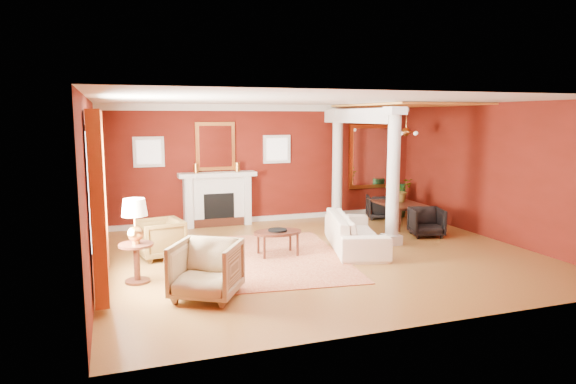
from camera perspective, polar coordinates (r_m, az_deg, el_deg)
name	(u,v)px	position (r m, az deg, el deg)	size (l,w,h in m)	color
ground	(321,255)	(9.83, 3.66, -7.00)	(8.00, 8.00, 0.00)	brown
room_shell	(322,149)	(9.50, 3.77, 4.82)	(8.04, 7.04, 2.92)	#5E150D
fireplace	(218,199)	(12.44, -7.83, -0.77)	(1.85, 0.42, 1.29)	silver
overmantel_mirror	(215,146)	(12.44, -8.07, 5.05)	(0.95, 0.07, 1.15)	gold
flank_window_left	(149,152)	(12.25, -15.22, 4.32)	(0.70, 0.07, 0.70)	silver
flank_window_right	(277,149)	(12.84, -1.25, 4.78)	(0.70, 0.07, 0.70)	silver
left_window	(98,196)	(8.22, -20.36, -0.40)	(0.21, 2.55, 2.60)	white
column_front	(393,175)	(10.58, 11.62, 1.82)	(0.36, 0.36, 2.80)	silver
column_back	(337,164)	(12.96, 5.51, 3.12)	(0.36, 0.36, 2.80)	silver
header_beam	(358,116)	(11.92, 7.82, 8.37)	(0.30, 3.20, 0.32)	silver
amber_ceiling	(406,105)	(12.36, 12.99, 9.40)	(2.30, 3.40, 0.04)	#EDA145
dining_mirror	(371,157)	(13.89, 9.25, 3.91)	(1.30, 0.07, 1.70)	gold
chandelier	(406,132)	(12.43, 12.97, 6.52)	(0.60, 0.62, 0.75)	#BF843C
crown_trim	(267,108)	(12.74, -2.34, 9.34)	(8.00, 0.08, 0.16)	silver
base_trim	(268,218)	(12.99, -2.27, -2.93)	(8.00, 0.08, 0.12)	silver
rug	(266,258)	(9.60, -2.41, -7.31)	(2.78, 3.71, 0.01)	maroon
sofa	(355,226)	(10.28, 7.48, -3.75)	(2.33, 0.68, 0.91)	white
armchair_leopard	(160,237)	(9.83, -14.01, -4.84)	(0.78, 0.73, 0.80)	black
armchair_stripe	(206,267)	(7.54, -9.08, -8.23)	(0.89, 0.84, 0.92)	tan
coffee_table	(278,233)	(9.69, -1.16, -4.63)	(0.93, 0.93, 0.47)	black
coffee_book	(274,226)	(9.66, -1.55, -3.78)	(0.15, 0.02, 0.20)	black
side_table	(135,228)	(8.37, -16.61, -3.82)	(0.54, 0.54, 1.34)	black
dining_table	(399,207)	(12.71, 12.23, -1.62)	(1.58, 0.56, 0.88)	black
dining_chair_near	(427,221)	(11.65, 15.14, -3.09)	(0.67, 0.63, 0.69)	black
dining_chair_far	(380,206)	(13.42, 10.20, -1.49)	(0.66, 0.61, 0.67)	black
green_urn	(399,203)	(13.79, 12.20, -1.23)	(0.37, 0.37, 0.89)	#133C1D
potted_plant	(401,179)	(12.69, 12.44, 1.39)	(0.51, 0.57, 0.44)	#26591E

